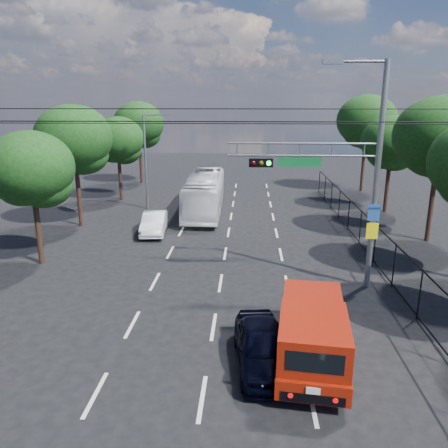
# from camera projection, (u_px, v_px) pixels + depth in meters

# --- Properties ---
(ground) EXTENTS (120.00, 120.00, 0.00)m
(ground) POSITION_uv_depth(u_px,v_px,m) (202.00, 398.00, 12.03)
(ground) COLOR black
(ground) RESTS_ON ground
(lane_markings) EXTENTS (6.12, 38.00, 0.01)m
(lane_markings) POSITION_uv_depth(u_px,v_px,m) (227.00, 242.00, 25.49)
(lane_markings) COLOR beige
(lane_markings) RESTS_ON ground
(signal_mast) EXTENTS (6.43, 0.39, 9.50)m
(signal_mast) POSITION_uv_depth(u_px,v_px,m) (348.00, 168.00, 18.02)
(signal_mast) COLOR slate
(signal_mast) RESTS_ON ground
(streetlight_left) EXTENTS (2.09, 0.22, 7.08)m
(streetlight_left) POSITION_uv_depth(u_px,v_px,m) (148.00, 157.00, 32.46)
(streetlight_left) COLOR slate
(streetlight_left) RESTS_ON ground
(utility_wires) EXTENTS (22.00, 5.04, 0.74)m
(utility_wires) POSITION_uv_depth(u_px,v_px,m) (221.00, 118.00, 18.58)
(utility_wires) COLOR black
(utility_wires) RESTS_ON ground
(fence_right) EXTENTS (0.06, 34.03, 2.00)m
(fence_right) POSITION_uv_depth(u_px,v_px,m) (369.00, 237.00, 23.05)
(fence_right) COLOR black
(fence_right) RESTS_ON ground
(tree_right_c) EXTENTS (5.10, 5.10, 8.29)m
(tree_right_c) POSITION_uv_depth(u_px,v_px,m) (440.00, 142.00, 24.30)
(tree_right_c) COLOR black
(tree_right_c) RESTS_ON ground
(tree_right_d) EXTENTS (4.32, 4.32, 7.02)m
(tree_right_d) POSITION_uv_depth(u_px,v_px,m) (391.00, 146.00, 31.29)
(tree_right_d) COLOR black
(tree_right_d) RESTS_ON ground
(tree_right_e) EXTENTS (5.28, 5.28, 8.58)m
(tree_right_e) POSITION_uv_depth(u_px,v_px,m) (367.00, 125.00, 38.68)
(tree_right_e) COLOR black
(tree_right_e) RESTS_ON ground
(tree_left_b) EXTENTS (4.08, 4.08, 6.63)m
(tree_left_b) POSITION_uv_depth(u_px,v_px,m) (32.00, 173.00, 20.93)
(tree_left_b) COLOR black
(tree_left_b) RESTS_ON ground
(tree_left_c) EXTENTS (4.80, 4.80, 7.80)m
(tree_left_c) POSITION_uv_depth(u_px,v_px,m) (75.00, 143.00, 27.47)
(tree_left_c) COLOR black
(tree_left_c) RESTS_ON ground
(tree_left_d) EXTENTS (4.20, 4.20, 6.83)m
(tree_left_d) POSITION_uv_depth(u_px,v_px,m) (118.00, 143.00, 35.33)
(tree_left_d) COLOR black
(tree_left_d) RESTS_ON ground
(tree_left_e) EXTENTS (4.92, 4.92, 7.99)m
(tree_left_e) POSITION_uv_depth(u_px,v_px,m) (139.00, 127.00, 42.81)
(tree_left_e) COLOR black
(tree_left_e) RESTS_ON ground
(red_pickup) EXTENTS (2.56, 5.57, 2.01)m
(red_pickup) POSITION_uv_depth(u_px,v_px,m) (312.00, 332.00, 13.42)
(red_pickup) COLOR black
(red_pickup) RESTS_ON ground
(navy_hatchback) EXTENTS (1.98, 4.06, 1.33)m
(navy_hatchback) POSITION_uv_depth(u_px,v_px,m) (262.00, 346.00, 13.38)
(navy_hatchback) COLOR black
(navy_hatchback) RESTS_ON ground
(white_bus) EXTENTS (2.58, 10.30, 2.86)m
(white_bus) POSITION_uv_depth(u_px,v_px,m) (205.00, 193.00, 32.09)
(white_bus) COLOR white
(white_bus) RESTS_ON ground
(white_van) EXTENTS (1.73, 4.04, 1.29)m
(white_van) POSITION_uv_depth(u_px,v_px,m) (154.00, 223.00, 27.11)
(white_van) COLOR white
(white_van) RESTS_ON ground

